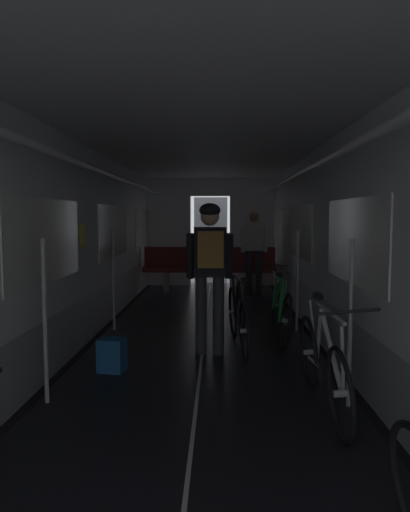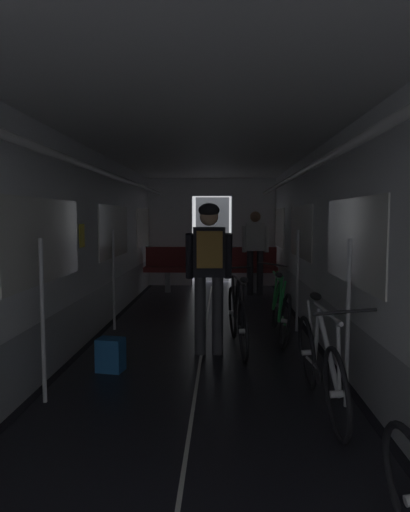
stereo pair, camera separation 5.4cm
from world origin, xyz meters
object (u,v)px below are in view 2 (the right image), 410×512
Objects in this scene: bicycle_black_in_aisle at (238,317)px; bench_seat_far_left at (168,265)px; person_standing_near_bench at (255,247)px; person_cyclist_aisle at (209,262)px; bench_seat_far_right at (254,265)px; bicycle_green at (280,309)px; backpack_on_floor at (111,355)px; bicycle_silver at (320,364)px.

bench_seat_far_left is at bearing 107.29° from bicycle_black_in_aisle.
person_cyclist_aisle is at bearing -101.05° from person_standing_near_bench.
bench_seat_far_left and bench_seat_far_right have the same top height.
person_standing_near_bench is (0.00, -0.38, 0.41)m from bench_seat_far_right.
bicycle_green reaches higher than backpack_on_floor.
bicycle_green is at bearing 41.06° from person_cyclist_aisle.
bench_seat_far_left reaches higher than backpack_on_floor.
bench_seat_far_right is 0.58× the size of bicycle_black_in_aisle.
bicycle_green is 1.00× the size of bicycle_silver.
bicycle_silver is 1.90m from bicycle_black_in_aisle.
person_cyclist_aisle reaches higher than bicycle_silver.
bicycle_black_in_aisle is at bearing -96.32° from bench_seat_far_right.
bicycle_silver is at bearing -89.14° from bicycle_green.
bicycle_black_in_aisle is (-0.47, -4.26, -0.18)m from bench_seat_far_right.
bench_seat_far_right reaches higher than bicycle_silver.
bicycle_black_in_aisle is 1.00× the size of person_standing_near_bench.
bicycle_green is at bearing -88.33° from person_standing_near_bench.
bicycle_silver is 0.98× the size of person_cyclist_aisle.
bicycle_green is 2.37m from backpack_on_floor.
bench_seat_far_left is at bearing 107.71° from bicycle_silver.
person_cyclist_aisle reaches higher than backpack_on_floor.
person_standing_near_bench is at bearing 83.03° from bicycle_black_in_aisle.
bench_seat_far_left is 1.80m from bench_seat_far_right.
bench_seat_far_right is at bearing 91.28° from bicycle_silver.
bench_seat_far_left is 5.16m from backpack_on_floor.
person_standing_near_bench is at bearing 91.67° from bicycle_green.
backpack_on_floor is at bearing -148.03° from person_cyclist_aisle.
backpack_on_floor is at bearing -109.24° from bench_seat_far_right.
bench_seat_far_right is at bearing 90.41° from person_standing_near_bench.
bench_seat_far_right is 0.58× the size of person_standing_near_bench.
backpack_on_floor is at bearing -146.29° from bicycle_black_in_aisle.
bench_seat_far_left is 2.89× the size of backpack_on_floor.
bicycle_green is at bearing -88.46° from bench_seat_far_right.
bicycle_black_in_aisle is (-0.61, 1.80, 0.00)m from bicycle_silver.
bicycle_green is 1.00× the size of bicycle_black_in_aisle.
backpack_on_floor is (-0.99, -0.62, -0.90)m from person_cyclist_aisle.
bicycle_silver is at bearing -71.29° from bicycle_black_in_aisle.
backpack_on_floor is (-1.93, 0.91, -0.21)m from bicycle_silver.
bench_seat_far_left is at bearing 180.00° from bench_seat_far_right.
bench_seat_far_right is at bearing 0.00° from bench_seat_far_left.
backpack_on_floor is (-1.32, -0.88, -0.21)m from bicycle_black_in_aisle.
bench_seat_far_left is 6.36m from bicycle_silver.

